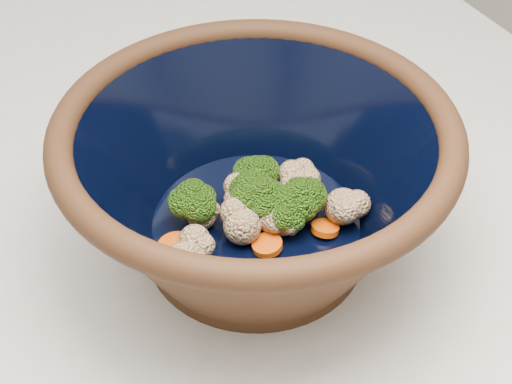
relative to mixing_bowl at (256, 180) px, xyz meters
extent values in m
cylinder|color=black|center=(0.00, 0.00, -0.08)|extent=(0.20, 0.20, 0.01)
torus|color=black|center=(0.00, 0.00, 0.06)|extent=(0.34, 0.34, 0.02)
cylinder|color=black|center=(0.00, 0.00, -0.05)|extent=(0.19, 0.19, 0.00)
cylinder|color=#608442|center=(-0.05, 0.02, -0.04)|extent=(0.01, 0.01, 0.02)
ellipsoid|color=#3F7716|center=(-0.05, 0.02, -0.02)|extent=(0.04, 0.04, 0.04)
cylinder|color=#608442|center=(0.03, -0.02, -0.04)|extent=(0.01, 0.01, 0.02)
ellipsoid|color=#3F7716|center=(0.03, -0.02, -0.02)|extent=(0.04, 0.04, 0.04)
cylinder|color=#608442|center=(0.00, 0.00, -0.04)|extent=(0.01, 0.01, 0.02)
ellipsoid|color=#3F7716|center=(0.00, 0.00, -0.02)|extent=(0.04, 0.04, 0.04)
cylinder|color=#608442|center=(0.00, 0.01, -0.04)|extent=(0.01, 0.01, 0.02)
ellipsoid|color=#3F7716|center=(0.00, 0.01, -0.02)|extent=(0.04, 0.04, 0.04)
cylinder|color=#608442|center=(0.01, 0.03, -0.04)|extent=(0.01, 0.01, 0.02)
ellipsoid|color=#3F7716|center=(0.01, 0.03, -0.02)|extent=(0.04, 0.04, 0.03)
cylinder|color=#608442|center=(0.02, -0.03, -0.04)|extent=(0.01, 0.01, 0.02)
ellipsoid|color=#3F7716|center=(0.02, -0.03, -0.02)|extent=(0.03, 0.03, 0.03)
sphere|color=beige|center=(-0.01, 0.02, -0.04)|extent=(0.03, 0.03, 0.03)
sphere|color=beige|center=(0.05, 0.02, -0.04)|extent=(0.03, 0.03, 0.03)
sphere|color=beige|center=(0.05, 0.01, -0.03)|extent=(0.03, 0.03, 0.03)
sphere|color=beige|center=(0.01, 0.02, -0.03)|extent=(0.03, 0.03, 0.03)
sphere|color=beige|center=(-0.07, -0.03, -0.03)|extent=(0.03, 0.03, 0.03)
sphere|color=beige|center=(-0.02, -0.02, -0.03)|extent=(0.03, 0.03, 0.03)
sphere|color=beige|center=(0.02, -0.02, -0.04)|extent=(0.03, 0.03, 0.03)
sphere|color=beige|center=(-0.05, 0.01, -0.04)|extent=(0.03, 0.03, 0.03)
sphere|color=beige|center=(0.00, 0.02, -0.03)|extent=(0.03, 0.03, 0.03)
sphere|color=beige|center=(0.01, -0.02, -0.03)|extent=(0.03, 0.03, 0.03)
sphere|color=beige|center=(0.07, -0.03, -0.03)|extent=(0.03, 0.03, 0.03)
cylinder|color=#E35609|center=(0.00, 0.01, -0.04)|extent=(0.03, 0.03, 0.01)
cylinder|color=#E35609|center=(0.01, 0.01, -0.04)|extent=(0.02, 0.02, 0.01)
cylinder|color=#E35609|center=(-0.08, 0.00, -0.04)|extent=(0.03, 0.03, 0.01)
cylinder|color=#E35609|center=(0.05, -0.04, -0.04)|extent=(0.03, 0.03, 0.01)
cylinder|color=#E35609|center=(-0.01, -0.04, -0.04)|extent=(0.03, 0.03, 0.01)
cylinder|color=#E35609|center=(0.04, 0.01, -0.04)|extent=(0.03, 0.03, 0.01)
cylinder|color=#E35609|center=(0.04, -0.01, -0.04)|extent=(0.03, 0.03, 0.01)
camera|label=1|loc=(-0.20, -0.42, 0.41)|focal=50.00mm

